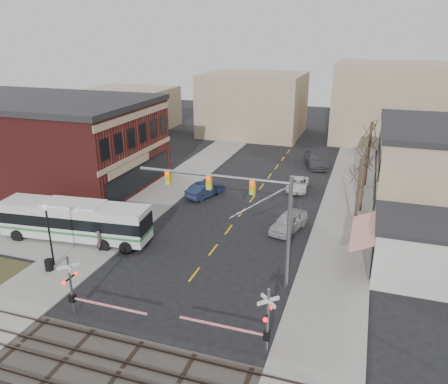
# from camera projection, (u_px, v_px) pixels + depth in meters

# --- Properties ---
(ground) EXTENTS (160.00, 160.00, 0.00)m
(ground) POSITION_uv_depth(u_px,v_px,m) (183.00, 289.00, 29.61)
(ground) COLOR black
(ground) RESTS_ON ground
(sidewalk_west) EXTENTS (5.00, 60.00, 0.12)m
(sidewalk_west) POSITION_uv_depth(u_px,v_px,m) (177.00, 183.00, 50.22)
(sidewalk_west) COLOR gray
(sidewalk_west) RESTS_ON ground
(sidewalk_east) EXTENTS (5.00, 60.00, 0.12)m
(sidewalk_east) POSITION_uv_depth(u_px,v_px,m) (347.00, 202.00, 44.52)
(sidewalk_east) COLOR gray
(sidewalk_east) RESTS_ON ground
(ballast_strip) EXTENTS (160.00, 5.00, 0.06)m
(ballast_strip) POSITION_uv_depth(u_px,v_px,m) (121.00, 370.00, 22.49)
(ballast_strip) COLOR #332D28
(ballast_strip) RESTS_ON ground
(rail_tracks) EXTENTS (160.00, 3.91, 0.14)m
(rail_tracks) POSITION_uv_depth(u_px,v_px,m) (120.00, 369.00, 22.46)
(rail_tracks) COLOR #2D231E
(rail_tracks) RESTS_ON ground
(brick_building) EXTENTS (30.40, 15.40, 9.60)m
(brick_building) POSITION_uv_depth(u_px,v_px,m) (23.00, 139.00, 50.26)
(brick_building) COLOR maroon
(brick_building) RESTS_ON ground
(awning_shop) EXTENTS (9.74, 6.20, 4.30)m
(awning_shop) POSITION_uv_depth(u_px,v_px,m) (434.00, 250.00, 30.30)
(awning_shop) COLOR beige
(awning_shop) RESTS_ON ground
(tree_east_a) EXTENTS (0.28, 0.28, 6.75)m
(tree_east_a) POSITION_uv_depth(u_px,v_px,m) (357.00, 199.00, 35.92)
(tree_east_a) COLOR #382B21
(tree_east_a) RESTS_ON sidewalk_east
(tree_east_b) EXTENTS (0.28, 0.28, 6.30)m
(tree_east_b) POSITION_uv_depth(u_px,v_px,m) (363.00, 180.00, 41.24)
(tree_east_b) COLOR #382B21
(tree_east_b) RESTS_ON sidewalk_east
(tree_east_c) EXTENTS (0.28, 0.28, 7.20)m
(tree_east_c) POSITION_uv_depth(u_px,v_px,m) (368.00, 154.00, 48.14)
(tree_east_c) COLOR #382B21
(tree_east_c) RESTS_ON sidewalk_east
(transit_bus) EXTENTS (12.77, 4.05, 3.23)m
(transit_bus) POSITION_uv_depth(u_px,v_px,m) (75.00, 220.00, 35.99)
(transit_bus) COLOR silver
(transit_bus) RESTS_ON ground
(traffic_signal_mast) EXTENTS (10.72, 0.30, 8.00)m
(traffic_signal_mast) POSITION_uv_depth(u_px,v_px,m) (246.00, 204.00, 28.72)
(traffic_signal_mast) COLOR gray
(traffic_signal_mast) RESTS_ON ground
(rr_crossing_west) EXTENTS (5.60, 1.36, 4.00)m
(rr_crossing_west) POSITION_uv_depth(u_px,v_px,m) (77.00, 287.00, 26.30)
(rr_crossing_west) COLOR gray
(rr_crossing_west) RESTS_ON ground
(rr_crossing_east) EXTENTS (5.60, 1.36, 4.00)m
(rr_crossing_east) POSITION_uv_depth(u_px,v_px,m) (260.00, 321.00, 23.26)
(rr_crossing_east) COLOR gray
(rr_crossing_east) RESTS_ON ground
(street_lamp) EXTENTS (0.44, 0.44, 4.84)m
(street_lamp) POSITION_uv_depth(u_px,v_px,m) (48.00, 223.00, 31.29)
(street_lamp) COLOR black
(street_lamp) RESTS_ON sidewalk_west
(trash_bin) EXTENTS (0.60, 0.60, 0.83)m
(trash_bin) POSITION_uv_depth(u_px,v_px,m) (49.00, 265.00, 31.63)
(trash_bin) COLOR black
(trash_bin) RESTS_ON sidewalk_west
(car_a) EXTENTS (3.09, 5.17, 1.65)m
(car_a) POSITION_uv_depth(u_px,v_px,m) (289.00, 222.00, 38.12)
(car_a) COLOR #A3A3A7
(car_a) RESTS_ON ground
(car_b) EXTENTS (3.18, 5.01, 1.56)m
(car_b) POSITION_uv_depth(u_px,v_px,m) (205.00, 189.00, 45.99)
(car_b) COLOR #18213C
(car_b) RESTS_ON ground
(car_c) EXTENTS (2.37, 4.72, 1.28)m
(car_c) POSITION_uv_depth(u_px,v_px,m) (298.00, 184.00, 47.99)
(car_c) COLOR silver
(car_c) RESTS_ON ground
(car_d) EXTENTS (4.18, 6.38, 1.72)m
(car_d) POSITION_uv_depth(u_px,v_px,m) (316.00, 160.00, 56.28)
(car_d) COLOR #403F44
(car_d) RESTS_ON ground
(pedestrian_near) EXTENTS (0.41, 0.62, 1.69)m
(pedestrian_near) POSITION_uv_depth(u_px,v_px,m) (100.00, 241.00, 34.30)
(pedestrian_near) COLOR brown
(pedestrian_near) RESTS_ON sidewalk_west
(pedestrian_far) EXTENTS (1.02, 1.06, 1.73)m
(pedestrian_far) POSITION_uv_depth(u_px,v_px,m) (105.00, 215.00, 39.17)
(pedestrian_far) COLOR #2E3350
(pedestrian_far) RESTS_ON sidewalk_west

